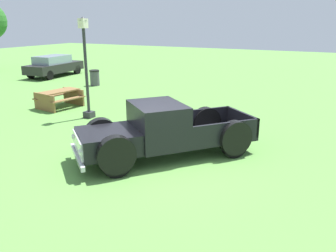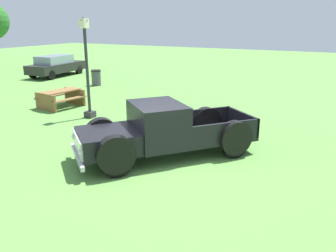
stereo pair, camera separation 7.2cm
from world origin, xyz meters
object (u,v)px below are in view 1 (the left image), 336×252
pickup_truck_foreground (156,132)px  trash_can (95,78)px  lamp_post_near (86,67)px  picnic_table (59,97)px  sedan_distant_a (54,65)px

pickup_truck_foreground → trash_can: pickup_truck_foreground is taller
trash_can → pickup_truck_foreground: bearing=-133.1°
lamp_post_near → trash_can: (5.91, 4.45, -1.60)m
picnic_table → trash_can: trash_can is taller
pickup_truck_foreground → picnic_table: pickup_truck_foreground is taller
pickup_truck_foreground → trash_can: 12.32m
pickup_truck_foreground → sedan_distant_a: bearing=54.2°
pickup_truck_foreground → trash_can: size_ratio=5.41×
sedan_distant_a → lamp_post_near: (-7.53, -9.38, 1.31)m
pickup_truck_foreground → lamp_post_near: bearing=61.2°
pickup_truck_foreground → picnic_table: (3.25, 6.86, -0.26)m
sedan_distant_a → pickup_truck_foreground: bearing=-125.8°
trash_can → picnic_table: bearing=-157.5°
sedan_distant_a → lamp_post_near: size_ratio=1.13×
lamp_post_near → trash_can: lamp_post_near is taller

